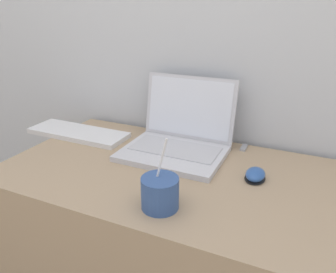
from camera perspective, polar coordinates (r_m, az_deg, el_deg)
desk at (r=1.29m, az=0.54°, el=-20.14°), size 1.12×0.63×0.72m
laptop at (r=1.21m, az=1.90°, el=-0.03°), size 0.36×0.32×0.26m
drink_cup at (r=0.88m, az=-1.41°, el=-9.68°), size 0.10×0.10×0.20m
computer_mouse at (r=1.06m, az=14.96°, el=-6.49°), size 0.06×0.09×0.03m
external_keyboard at (r=1.41m, az=-15.35°, el=0.61°), size 0.42×0.15×0.02m
usb_stick at (r=1.27m, az=13.09°, el=-1.87°), size 0.02×0.06×0.01m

